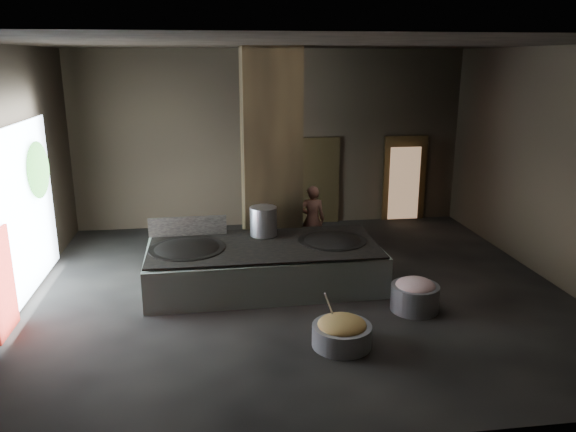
{
  "coord_description": "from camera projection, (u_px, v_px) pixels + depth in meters",
  "views": [
    {
      "loc": [
        -1.56,
        -9.84,
        4.26
      ],
      "look_at": [
        -0.09,
        0.75,
        1.25
      ],
      "focal_mm": 35.0,
      "sensor_mm": 36.0,
      "label": 1
    }
  ],
  "objects": [
    {
      "name": "veg_basin",
      "position": [
        342.0,
        335.0,
        8.59
      ],
      "size": [
        1.18,
        1.18,
        0.34
      ],
      "primitive_type": "cylinder",
      "rotation": [
        0.0,
        0.0,
        -0.37
      ],
      "color": "gray",
      "rests_on": "ground"
    },
    {
      "name": "floor",
      "position": [
        298.0,
        292.0,
        10.75
      ],
      "size": [
        10.0,
        9.0,
        0.1
      ],
      "primitive_type": "cube",
      "color": "black",
      "rests_on": "ground"
    },
    {
      "name": "pillar",
      "position": [
        271.0,
        157.0,
        11.9
      ],
      "size": [
        1.2,
        1.2,
        4.5
      ],
      "primitive_type": "cube",
      "color": "black",
      "rests_on": "ground"
    },
    {
      "name": "pavilion_sliver",
      "position": [
        3.0,
        283.0,
        8.81
      ],
      "size": [
        0.05,
        0.9,
        1.7
      ],
      "primitive_type": "cube",
      "color": "maroon",
      "rests_on": "ground"
    },
    {
      "name": "left_wall",
      "position": [
        3.0,
        182.0,
        9.46
      ],
      "size": [
        0.1,
        9.0,
        4.5
      ],
      "primitive_type": "cube",
      "color": "black",
      "rests_on": "ground"
    },
    {
      "name": "tree_silhouette",
      "position": [
        38.0,
        170.0,
        10.74
      ],
      "size": [
        0.28,
        1.1,
        1.1
      ],
      "primitive_type": "ellipsoid",
      "color": "#194714",
      "rests_on": "left_opening"
    },
    {
      "name": "hearth_platform",
      "position": [
        264.0,
        266.0,
        10.85
      ],
      "size": [
        4.48,
        2.23,
        0.77
      ],
      "primitive_type": "cube",
      "rotation": [
        0.0,
        0.0,
        0.03
      ],
      "color": "#A0B2A1",
      "rests_on": "ground"
    },
    {
      "name": "doorway_near_glow",
      "position": [
        322.0,
        183.0,
        14.98
      ],
      "size": [
        0.75,
        0.04,
        1.76
      ],
      "primitive_type": "cube",
      "color": "#8C6647",
      "rests_on": "ground"
    },
    {
      "name": "wok_right_rim",
      "position": [
        332.0,
        241.0,
        10.96
      ],
      "size": [
        1.33,
        1.33,
        0.05
      ],
      "primitive_type": "cylinder",
      "color": "black",
      "rests_on": "hearth_platform"
    },
    {
      "name": "doorway_far",
      "position": [
        404.0,
        180.0,
        15.16
      ],
      "size": [
        1.18,
        0.08,
        2.38
      ],
      "primitive_type": "cube",
      "color": "black",
      "rests_on": "ground"
    },
    {
      "name": "platform_cap",
      "position": [
        264.0,
        245.0,
        10.74
      ],
      "size": [
        4.33,
        2.08,
        0.03
      ],
      "primitive_type": "cube",
      "color": "black",
      "rests_on": "hearth_platform"
    },
    {
      "name": "wok_right",
      "position": [
        332.0,
        244.0,
        10.98
      ],
      "size": [
        1.3,
        1.3,
        0.37
      ],
      "primitive_type": "ellipsoid",
      "color": "black",
      "rests_on": "hearth_platform"
    },
    {
      "name": "right_wall",
      "position": [
        557.0,
        167.0,
        10.8
      ],
      "size": [
        0.1,
        9.0,
        4.5
      ],
      "primitive_type": "cube",
      "color": "black",
      "rests_on": "ground"
    },
    {
      "name": "doorway_near",
      "position": [
        317.0,
        182.0,
        14.84
      ],
      "size": [
        1.18,
        0.08,
        2.38
      ],
      "primitive_type": "cube",
      "color": "black",
      "rests_on": "ground"
    },
    {
      "name": "meat_fill",
      "position": [
        415.0,
        286.0,
        9.74
      ],
      "size": [
        0.69,
        0.69,
        0.27
      ],
      "primitive_type": "ellipsoid",
      "color": "#AD6868",
      "rests_on": "meat_basin"
    },
    {
      "name": "splash_guard",
      "position": [
        188.0,
        226.0,
        11.2
      ],
      "size": [
        1.54,
        0.1,
        0.39
      ],
      "primitive_type": "cube",
      "rotation": [
        0.0,
        0.0,
        0.03
      ],
      "color": "black",
      "rests_on": "hearth_platform"
    },
    {
      "name": "left_opening",
      "position": [
        18.0,
        216.0,
        9.84
      ],
      "size": [
        0.04,
        4.2,
        3.1
      ],
      "primitive_type": "cube",
      "color": "white",
      "rests_on": "ground"
    },
    {
      "name": "front_wall",
      "position": [
        367.0,
        260.0,
        5.79
      ],
      "size": [
        10.0,
        0.1,
        4.5
      ],
      "primitive_type": "cube",
      "color": "black",
      "rests_on": "ground"
    },
    {
      "name": "meat_basin",
      "position": [
        415.0,
        298.0,
        9.8
      ],
      "size": [
        0.91,
        0.91,
        0.46
      ],
      "primitive_type": "cylinder",
      "rotation": [
        0.0,
        0.0,
        -0.09
      ],
      "color": "gray",
      "rests_on": "ground"
    },
    {
      "name": "veg_fill",
      "position": [
        342.0,
        325.0,
        8.54
      ],
      "size": [
        0.75,
        0.75,
        0.23
      ],
      "primitive_type": "ellipsoid",
      "color": "olive",
      "rests_on": "veg_basin"
    },
    {
      "name": "wok_left",
      "position": [
        187.0,
        253.0,
        10.51
      ],
      "size": [
        1.4,
        1.4,
        0.39
      ],
      "primitive_type": "ellipsoid",
      "color": "black",
      "rests_on": "hearth_platform"
    },
    {
      "name": "cook",
      "position": [
        312.0,
        219.0,
        12.59
      ],
      "size": [
        0.62,
        0.46,
        1.55
      ],
      "primitive_type": "imported",
      "rotation": [
        0.0,
        0.0,
        2.97
      ],
      "color": "#92594A",
      "rests_on": "ground"
    },
    {
      "name": "doorway_far_glow",
      "position": [
        404.0,
        183.0,
        14.94
      ],
      "size": [
        0.82,
        0.04,
        1.95
      ],
      "primitive_type": "cube",
      "color": "#8C6647",
      "rests_on": "ground"
    },
    {
      "name": "back_wall",
      "position": [
        271.0,
        139.0,
        14.47
      ],
      "size": [
        10.0,
        0.1,
        4.5
      ],
      "primitive_type": "cube",
      "color": "black",
      "rests_on": "ground"
    },
    {
      "name": "ceiling",
      "position": [
        299.0,
        41.0,
        9.51
      ],
      "size": [
        10.0,
        9.0,
        0.1
      ],
      "primitive_type": "cube",
      "color": "black",
      "rests_on": "back_wall"
    },
    {
      "name": "stock_pot",
      "position": [
        263.0,
        221.0,
        11.18
      ],
      "size": [
        0.54,
        0.54,
        0.58
      ],
      "primitive_type": "cylinder",
      "color": "#B9BAC1",
      "rests_on": "hearth_platform"
    },
    {
      "name": "ladle",
      "position": [
        331.0,
        309.0,
        8.61
      ],
      "size": [
        0.28,
        0.27,
        0.65
      ],
      "primitive_type": "cylinder",
      "rotation": [
        0.49,
        0.0,
        -0.8
      ],
      "color": "#B9BAC1",
      "rests_on": "veg_basin"
    },
    {
      "name": "wok_left_rim",
      "position": [
        187.0,
        249.0,
        10.49
      ],
      "size": [
        1.43,
        1.43,
        0.05
      ],
      "primitive_type": "cylinder",
      "color": "black",
      "rests_on": "hearth_platform"
    }
  ]
}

